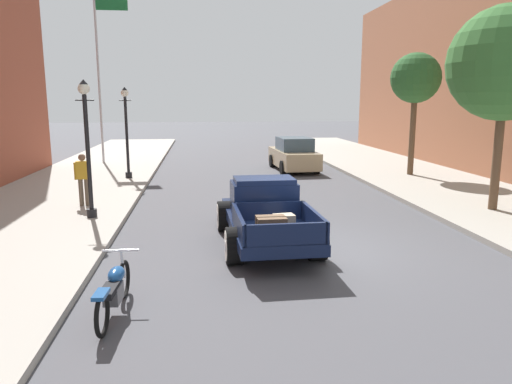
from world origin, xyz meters
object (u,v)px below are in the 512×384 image
object	(u,v)px
flagpole	(102,55)
motorcycle_parked	(114,289)
street_lamp_near	(87,139)
street_tree_second	(416,79)
street_lamp_far	(126,126)
hotrod_truck_navy	(264,211)
car_background_tan	(294,155)
pedestrian_sidewalk_left	(83,177)
street_tree_nearest	(506,64)

from	to	relation	value
flagpole	motorcycle_parked	bearing A→B (deg)	-79.41
flagpole	street_lamp_near	bearing A→B (deg)	-81.64
street_lamp_near	street_tree_second	bearing A→B (deg)	28.38
motorcycle_parked	street_lamp_far	distance (m)	13.80
hotrod_truck_navy	flagpole	world-z (taller)	flagpole
car_background_tan	street_tree_second	world-z (taller)	street_tree_second
pedestrian_sidewalk_left	hotrod_truck_navy	bearing A→B (deg)	-37.69
pedestrian_sidewalk_left	street_lamp_far	world-z (taller)	street_lamp_far
flagpole	street_tree_nearest	bearing A→B (deg)	-43.48
street_lamp_far	street_lamp_near	bearing A→B (deg)	-90.06
pedestrian_sidewalk_left	street_tree_second	xyz separation A→B (m)	(13.09, 5.17, 3.27)
street_lamp_near	flagpole	world-z (taller)	flagpole
motorcycle_parked	pedestrian_sidewalk_left	bearing A→B (deg)	105.90
street_tree_nearest	pedestrian_sidewalk_left	bearing A→B (deg)	171.19
car_background_tan	street_lamp_near	size ratio (longest dim) A/B	1.14
street_lamp_far	street_tree_nearest	bearing A→B (deg)	-32.35
street_lamp_far	street_tree_second	size ratio (longest dim) A/B	0.72
street_lamp_near	street_tree_second	world-z (taller)	street_tree_second
hotrod_truck_navy	car_background_tan	size ratio (longest dim) A/B	1.14
car_background_tan	street_lamp_near	distance (m)	12.51
car_background_tan	street_lamp_far	size ratio (longest dim) A/B	1.14
pedestrian_sidewalk_left	street_tree_second	world-z (taller)	street_tree_second
street_lamp_far	motorcycle_parked	bearing A→B (deg)	-82.91
car_background_tan	street_lamp_far	distance (m)	8.26
hotrod_truck_navy	flagpole	size ratio (longest dim) A/B	0.54
car_background_tan	pedestrian_sidewalk_left	distance (m)	11.59
hotrod_truck_navy	street_lamp_far	bearing A→B (deg)	115.63
street_tree_second	pedestrian_sidewalk_left	bearing A→B (deg)	-158.46
flagpole	street_tree_nearest	xyz separation A→B (m)	(13.88, -13.17, -1.29)
street_lamp_far	street_tree_nearest	world-z (taller)	street_tree_nearest
motorcycle_parked	street_lamp_near	xyz separation A→B (m)	(-1.69, 6.31, 1.94)
street_tree_nearest	hotrod_truck_navy	bearing A→B (deg)	-164.22
hotrod_truck_navy	street_tree_second	xyz separation A→B (m)	(7.88, 9.19, 3.60)
car_background_tan	street_lamp_near	world-z (taller)	street_lamp_near
hotrod_truck_navy	street_tree_nearest	world-z (taller)	street_tree_nearest
motorcycle_parked	car_background_tan	world-z (taller)	car_background_tan
pedestrian_sidewalk_left	flagpole	size ratio (longest dim) A/B	0.18
car_background_tan	flagpole	distance (m)	11.28
flagpole	street_tree_second	xyz separation A→B (m)	(14.41, -6.05, -1.42)
street_lamp_far	hotrod_truck_navy	bearing A→B (deg)	-64.37
street_lamp_far	flagpole	distance (m)	6.79
hotrod_truck_navy	street_lamp_near	bearing A→B (deg)	152.48
hotrod_truck_navy	flagpole	xyz separation A→B (m)	(-6.53, 15.24, 5.02)
street_lamp_near	street_tree_nearest	distance (m)	12.18
street_lamp_near	street_tree_second	distance (m)	14.37
motorcycle_parked	pedestrian_sidewalk_left	world-z (taller)	pedestrian_sidewalk_left
street_tree_second	hotrod_truck_navy	bearing A→B (deg)	-130.61
car_background_tan	street_lamp_far	xyz separation A→B (m)	(-7.73, -2.44, 1.62)
car_background_tan	street_lamp_near	xyz separation A→B (m)	(-7.73, -9.69, 1.62)
street_lamp_far	street_tree_nearest	xyz separation A→B (m)	(11.99, -7.59, 2.09)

